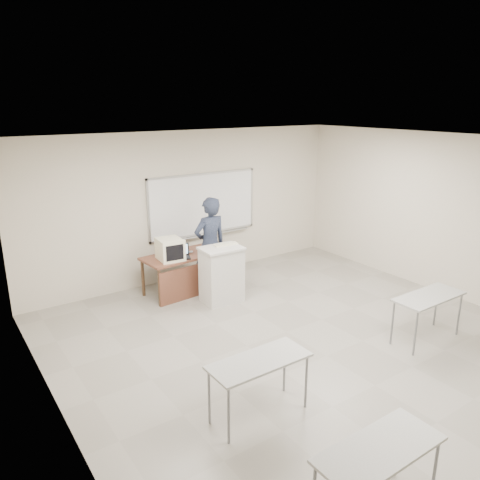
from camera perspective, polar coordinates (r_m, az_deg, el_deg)
floor at (r=7.08m, az=10.48°, el=-13.76°), size 7.00×8.00×0.01m
whiteboard at (r=9.69m, az=-4.49°, el=4.28°), size 2.48×0.10×1.31m
student_desks at (r=6.02m, az=20.13°, el=-13.02°), size 4.40×2.20×0.73m
instructor_desk at (r=8.88m, az=-6.75°, el=-3.21°), size 1.47×0.73×0.75m
podium at (r=8.51m, az=-2.25°, el=-4.22°), size 0.74×0.54×1.03m
crt_monitor at (r=8.61m, az=-8.53°, el=-1.12°), size 0.43×0.48×0.41m
laptop at (r=8.74m, az=-7.34°, el=-1.77°), size 0.33×0.30×0.24m
mouse at (r=8.99m, az=-6.02°, el=-1.44°), size 0.12×0.10×0.04m
keyboard at (r=8.47m, az=-1.73°, el=-0.53°), size 0.46×0.19×0.02m
presenter at (r=8.86m, az=-3.66°, el=-0.61°), size 0.69×0.46×1.85m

